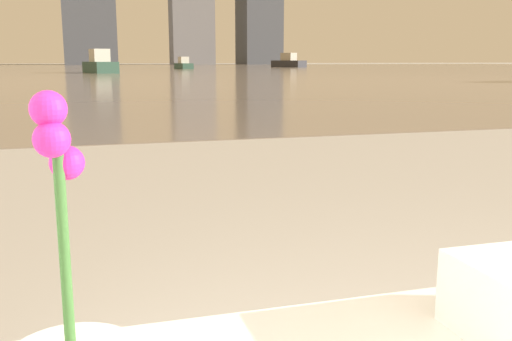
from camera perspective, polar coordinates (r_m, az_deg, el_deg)
name	(u,v)px	position (r m, az deg, el deg)	size (l,w,h in m)	color
harbor_water	(93,69)	(61.91, -16.02, 9.70)	(180.00, 110.00, 0.01)	gray
harbor_boat_0	(184,65)	(62.07, -7.25, 10.46)	(1.57, 3.55, 1.29)	#335647
harbor_boat_1	(289,62)	(76.93, 3.28, 10.77)	(3.74, 5.19, 1.86)	#2D2D33
harbor_boat_5	(100,65)	(44.92, -15.34, 10.19)	(2.59, 4.94, 1.77)	#335647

